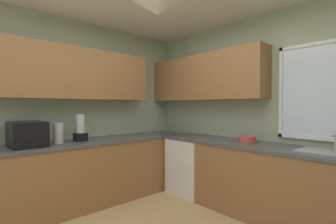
# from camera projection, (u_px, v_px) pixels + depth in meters

# --- Properties ---
(room_shell) EXTENTS (3.99, 3.80, 2.66)m
(room_shell) POSITION_uv_depth(u_px,v_px,m) (171.00, 69.00, 2.60)
(room_shell) COLOR #9EAD8E
(room_shell) RESTS_ON ground_plane
(counter_run_left) EXTENTS (0.65, 3.41, 0.88)m
(counter_run_left) POSITION_uv_depth(u_px,v_px,m) (81.00, 174.00, 3.23)
(counter_run_left) COLOR olive
(counter_run_left) RESTS_ON ground_plane
(counter_run_back) EXTENTS (3.08, 0.65, 0.88)m
(counter_run_back) POSITION_uv_depth(u_px,v_px,m) (266.00, 182.00, 2.89)
(counter_run_back) COLOR olive
(counter_run_back) RESTS_ON ground_plane
(dishwasher) EXTENTS (0.60, 0.60, 0.84)m
(dishwasher) POSITION_uv_depth(u_px,v_px,m) (192.00, 166.00, 3.74)
(dishwasher) COLOR white
(dishwasher) RESTS_ON ground_plane
(microwave) EXTENTS (0.48, 0.36, 0.29)m
(microwave) POSITION_uv_depth(u_px,v_px,m) (27.00, 134.00, 2.79)
(microwave) COLOR black
(microwave) RESTS_ON counter_run_left
(kettle) EXTENTS (0.12, 0.12, 0.26)m
(kettle) POSITION_uv_depth(u_px,v_px,m) (58.00, 133.00, 3.01)
(kettle) COLOR #B7B7BC
(kettle) RESTS_ON counter_run_left
(sink_assembly) EXTENTS (0.59, 0.40, 0.19)m
(sink_assembly) POSITION_uv_depth(u_px,v_px,m) (332.00, 152.00, 2.39)
(sink_assembly) COLOR #9EA0A5
(sink_assembly) RESTS_ON counter_run_back
(bowl) EXTENTS (0.22, 0.22, 0.09)m
(bowl) POSITION_uv_depth(u_px,v_px,m) (247.00, 139.00, 3.07)
(bowl) COLOR #B74C42
(bowl) RESTS_ON counter_run_back
(blender_appliance) EXTENTS (0.15, 0.15, 0.36)m
(blender_appliance) POSITION_uv_depth(u_px,v_px,m) (80.00, 129.00, 3.21)
(blender_appliance) COLOR black
(blender_appliance) RESTS_ON counter_run_left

